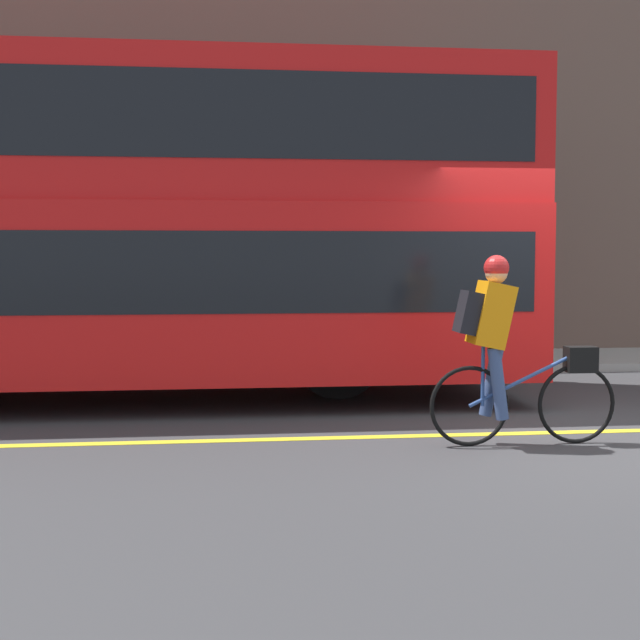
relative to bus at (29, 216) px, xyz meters
The scene contains 7 objects.
ground_plane 6.28m from the bus, 22.45° to the right, with size 80.00×80.00×0.00m, color #38383A.
road_center_line 6.27m from the bus, 22.09° to the right, with size 50.00×0.14×0.01m, color yellow.
sidewalk_curb 6.42m from the bus, 25.90° to the left, with size 60.00×1.98×0.12m.
building_facade 7.26m from the bus, 34.74° to the left, with size 60.00×0.30×9.80m.
bus is the anchor object (origin of this frame).
cyclist_on_bike 5.32m from the bus, 31.19° to the right, with size 1.64×0.32×1.63m.
street_sign_post 3.52m from the bus, 47.03° to the left, with size 0.36×0.09×2.76m.
Camera 1 is at (-3.49, -7.71, 1.65)m, focal length 50.00 mm.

